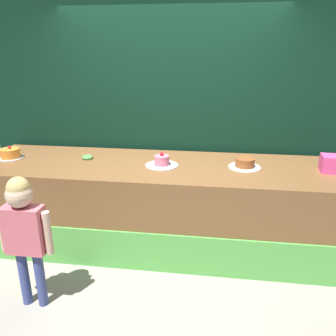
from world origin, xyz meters
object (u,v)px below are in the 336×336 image
donut (87,157)px  cake_center (162,162)px  cake_left (10,154)px  cake_right (245,164)px  child_figure (24,226)px  pink_box (334,164)px

donut → cake_center: 0.85m
cake_left → cake_right: bearing=0.8°
donut → cake_center: (0.84, -0.12, 0.02)m
child_figure → donut: bearing=86.1°
pink_box → cake_right: pink_box is taller
child_figure → cake_center: child_figure is taller
child_figure → cake_center: 1.44m
donut → cake_left: size_ratio=0.44×
child_figure → cake_right: child_figure is taller
cake_center → cake_right: cake_center is taller
child_figure → cake_left: (-0.76, 1.10, 0.23)m
donut → cake_left: bearing=-173.3°
donut → cake_center: size_ratio=0.35×
donut → cake_center: cake_center is taller
child_figure → cake_right: size_ratio=3.53×
donut → cake_right: size_ratio=0.36×
pink_box → donut: pink_box is taller
donut → cake_left: cake_left is taller
cake_left → donut: bearing=6.7°
cake_right → donut: bearing=177.9°
cake_left → pink_box: bearing=0.4°
pink_box → cake_left: (-3.36, -0.02, -0.03)m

